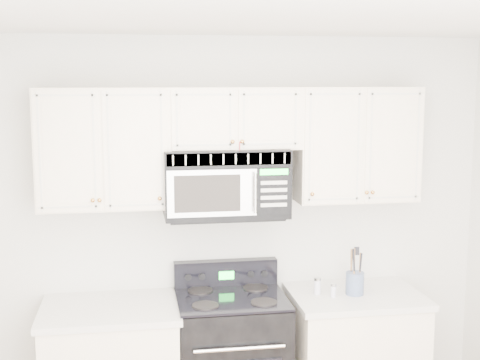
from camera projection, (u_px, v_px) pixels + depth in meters
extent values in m
cube|color=silver|center=(293.00, 8.00, 2.63)|extent=(3.50, 3.50, 0.01)
cube|color=silver|center=(229.00, 231.00, 4.53)|extent=(3.50, 0.01, 2.60)
cube|color=silver|center=(110.00, 309.00, 4.16)|extent=(0.86, 0.65, 0.04)
cube|color=silver|center=(356.00, 296.00, 4.41)|extent=(0.86, 0.65, 0.04)
cylinder|color=silver|center=(240.00, 349.00, 4.00)|extent=(0.55, 0.02, 0.02)
cube|color=black|center=(231.00, 298.00, 4.29)|extent=(0.70, 0.60, 0.02)
cube|color=black|center=(226.00, 274.00, 4.53)|extent=(0.70, 0.08, 0.18)
cube|color=#1FF13C|center=(227.00, 275.00, 4.49)|extent=(0.10, 0.00, 0.06)
cube|color=#F1E1C9|center=(103.00, 148.00, 4.15)|extent=(0.80, 0.33, 0.75)
cube|color=#F1E1C9|center=(355.00, 144.00, 4.41)|extent=(0.80, 0.33, 0.75)
cube|color=#F1E1C9|center=(233.00, 118.00, 4.25)|extent=(0.84, 0.33, 0.39)
sphere|color=#B8813C|center=(100.00, 200.00, 4.01)|extent=(0.03, 0.03, 0.03)
sphere|color=#B8813C|center=(160.00, 199.00, 4.07)|extent=(0.03, 0.03, 0.03)
sphere|color=#B8813C|center=(312.00, 194.00, 4.22)|extent=(0.03, 0.03, 0.03)
sphere|color=#B8813C|center=(367.00, 193.00, 4.28)|extent=(0.03, 0.03, 0.03)
sphere|color=#B8813C|center=(233.00, 142.00, 4.09)|extent=(0.03, 0.03, 0.03)
sphere|color=#B8813C|center=(242.00, 142.00, 4.10)|extent=(0.03, 0.03, 0.03)
cylinder|color=red|center=(240.00, 150.00, 4.10)|extent=(0.00, 0.00, 0.11)
sphere|color=#B8813C|center=(240.00, 160.00, 4.11)|extent=(0.03, 0.03, 0.03)
cube|color=black|center=(225.00, 182.00, 4.28)|extent=(0.79, 0.39, 0.43)
cube|color=beige|center=(229.00, 159.00, 4.06)|extent=(0.77, 0.01, 0.08)
cube|color=#A7A7A7|center=(212.00, 193.00, 4.07)|extent=(0.55, 0.01, 0.29)
cube|color=black|center=(207.00, 194.00, 4.06)|extent=(0.41, 0.01, 0.23)
cube|color=black|center=(274.00, 192.00, 4.13)|extent=(0.22, 0.01, 0.29)
cube|color=#1FF13C|center=(274.00, 172.00, 4.10)|extent=(0.18, 0.00, 0.04)
cylinder|color=silver|center=(255.00, 193.00, 4.07)|extent=(0.02, 0.02, 0.25)
cylinder|color=#505D8D|center=(355.00, 283.00, 4.38)|extent=(0.12, 0.12, 0.15)
cylinder|color=olive|center=(360.00, 272.00, 4.37)|extent=(0.01, 0.01, 0.26)
cylinder|color=black|center=(351.00, 270.00, 4.39)|extent=(0.01, 0.01, 0.28)
cylinder|color=olive|center=(354.00, 271.00, 4.33)|extent=(0.01, 0.01, 0.30)
cylinder|color=black|center=(360.00, 272.00, 4.37)|extent=(0.01, 0.01, 0.26)
cylinder|color=olive|center=(351.00, 270.00, 4.39)|extent=(0.01, 0.01, 0.28)
cylinder|color=black|center=(354.00, 271.00, 4.33)|extent=(0.01, 0.01, 0.30)
cylinder|color=silver|center=(317.00, 287.00, 4.38)|extent=(0.05, 0.05, 0.09)
cylinder|color=silver|center=(317.00, 279.00, 4.37)|extent=(0.05, 0.05, 0.02)
cylinder|color=silver|center=(333.00, 292.00, 4.32)|extent=(0.04, 0.04, 0.07)
cylinder|color=silver|center=(333.00, 285.00, 4.32)|extent=(0.04, 0.04, 0.01)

